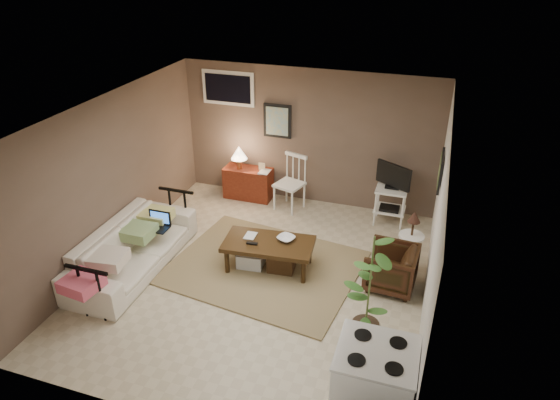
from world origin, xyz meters
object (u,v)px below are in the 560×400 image
(coffee_table, at_px, (268,253))
(red_console, at_px, (248,180))
(tv_stand, at_px, (391,193))
(spindle_chair, at_px, (290,184))
(potted_plant, at_px, (369,289))
(sofa, at_px, (132,241))
(side_table, at_px, (412,234))
(armchair, at_px, (391,266))
(stove, at_px, (373,389))

(coffee_table, distance_m, red_console, 2.29)
(coffee_table, height_order, tv_stand, tv_stand)
(spindle_chair, distance_m, potted_plant, 3.48)
(sofa, distance_m, red_console, 2.68)
(red_console, relative_size, side_table, 1.05)
(red_console, xyz_separation_m, spindle_chair, (0.85, -0.14, 0.11))
(armchair, xyz_separation_m, potted_plant, (-0.14, -1.21, 0.48))
(sofa, bearing_deg, armchair, -78.88)
(spindle_chair, bearing_deg, side_table, -29.82)
(armchair, bearing_deg, coffee_table, -81.88)
(coffee_table, relative_size, stove, 1.37)
(sofa, xyz_separation_m, red_console, (0.75, 2.57, -0.10))
(red_console, distance_m, stove, 5.08)
(coffee_table, relative_size, side_table, 1.39)
(side_table, bearing_deg, sofa, -162.53)
(red_console, height_order, armchair, red_console)
(spindle_chair, height_order, potted_plant, potted_plant)
(side_table, xyz_separation_m, potted_plant, (-0.34, -1.70, 0.22))
(coffee_table, relative_size, armchair, 1.99)
(coffee_table, height_order, sofa, sofa)
(tv_stand, bearing_deg, spindle_chair, -179.69)
(sofa, distance_m, potted_plant, 3.49)
(spindle_chair, height_order, tv_stand, tv_stand)
(tv_stand, bearing_deg, side_table, -70.88)
(red_console, distance_m, armchair, 3.39)
(spindle_chair, relative_size, side_table, 1.02)
(sofa, relative_size, spindle_chair, 2.32)
(coffee_table, bearing_deg, sofa, -162.87)
(spindle_chair, height_order, armchair, spindle_chair)
(coffee_table, relative_size, spindle_chair, 1.36)
(tv_stand, bearing_deg, armchair, -82.32)
(armchair, relative_size, stove, 0.69)
(tv_stand, bearing_deg, stove, -85.29)
(coffee_table, height_order, potted_plant, potted_plant)
(tv_stand, bearing_deg, coffee_table, -128.51)
(red_console, xyz_separation_m, tv_stand, (2.59, -0.13, 0.22))
(side_table, relative_size, armchair, 1.43)
(sofa, height_order, red_console, red_console)
(tv_stand, height_order, side_table, tv_stand)
(red_console, xyz_separation_m, armchair, (2.82, -1.87, -0.01))
(coffee_table, xyz_separation_m, side_table, (1.92, 0.62, 0.32))
(sofa, bearing_deg, red_console, -16.29)
(red_console, bearing_deg, stove, -54.88)
(red_console, xyz_separation_m, side_table, (3.02, -1.39, 0.25))
(coffee_table, xyz_separation_m, spindle_chair, (-0.25, 1.86, 0.19))
(coffee_table, bearing_deg, side_table, 17.79)
(side_table, distance_m, armchair, 0.59)
(sofa, height_order, side_table, side_table)
(spindle_chair, bearing_deg, stove, -62.73)
(spindle_chair, bearing_deg, red_console, 170.48)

